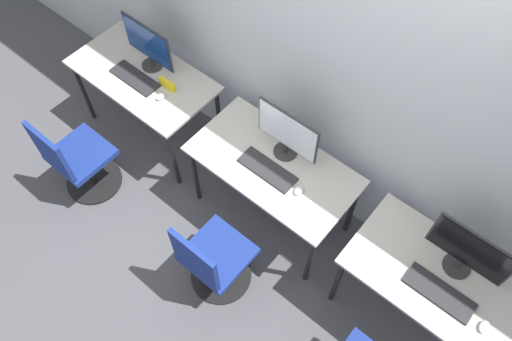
# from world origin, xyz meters

# --- Properties ---
(ground_plane) EXTENTS (20.00, 20.00, 0.00)m
(ground_plane) POSITION_xyz_m (0.00, 0.00, 0.00)
(ground_plane) COLOR #4C4C51
(wall_back) EXTENTS (12.00, 0.05, 2.80)m
(wall_back) POSITION_xyz_m (0.00, 0.78, 1.40)
(wall_back) COLOR #B7BCC1
(wall_back) RESTS_ON ground_plane
(desk_left) EXTENTS (1.24, 0.66, 0.75)m
(desk_left) POSITION_xyz_m (-1.39, 0.33, 0.67)
(desk_left) COLOR #BCB7AD
(desk_left) RESTS_ON ground_plane
(monitor_left) EXTENTS (0.51, 0.18, 0.43)m
(monitor_left) POSITION_xyz_m (-1.39, 0.46, 0.97)
(monitor_left) COLOR #2D2D2D
(monitor_left) RESTS_ON desk_left
(keyboard_left) EXTENTS (0.44, 0.16, 0.02)m
(keyboard_left) POSITION_xyz_m (-1.39, 0.26, 0.76)
(keyboard_left) COLOR #262628
(keyboard_left) RESTS_ON desk_left
(mouse_left) EXTENTS (0.06, 0.09, 0.03)m
(mouse_left) POSITION_xyz_m (-1.08, 0.25, 0.76)
(mouse_left) COLOR silver
(mouse_left) RESTS_ON desk_left
(office_chair_left) EXTENTS (0.48, 0.48, 0.89)m
(office_chair_left) POSITION_xyz_m (-1.39, -0.48, 0.36)
(office_chair_left) COLOR black
(office_chair_left) RESTS_ON ground_plane
(desk_center) EXTENTS (1.24, 0.66, 0.75)m
(desk_center) POSITION_xyz_m (0.00, 0.33, 0.67)
(desk_center) COLOR #BCB7AD
(desk_center) RESTS_ON ground_plane
(monitor_center) EXTENTS (0.51, 0.18, 0.43)m
(monitor_center) POSITION_xyz_m (0.00, 0.47, 0.97)
(monitor_center) COLOR #2D2D2D
(monitor_center) RESTS_ON desk_center
(keyboard_center) EXTENTS (0.44, 0.16, 0.02)m
(keyboard_center) POSITION_xyz_m (0.00, 0.26, 0.76)
(keyboard_center) COLOR #262628
(keyboard_center) RESTS_ON desk_center
(mouse_center) EXTENTS (0.06, 0.09, 0.03)m
(mouse_center) POSITION_xyz_m (0.28, 0.26, 0.76)
(mouse_center) COLOR silver
(mouse_center) RESTS_ON desk_center
(office_chair_center) EXTENTS (0.48, 0.48, 0.89)m
(office_chair_center) POSITION_xyz_m (0.05, -0.41, 0.36)
(office_chair_center) COLOR black
(office_chair_center) RESTS_ON ground_plane
(desk_right) EXTENTS (1.24, 0.66, 0.75)m
(desk_right) POSITION_xyz_m (1.39, 0.33, 0.67)
(desk_right) COLOR #BCB7AD
(desk_right) RESTS_ON ground_plane
(monitor_right) EXTENTS (0.51, 0.18, 0.43)m
(monitor_right) POSITION_xyz_m (1.39, 0.47, 0.97)
(monitor_right) COLOR #2D2D2D
(monitor_right) RESTS_ON desk_right
(keyboard_right) EXTENTS (0.44, 0.16, 0.02)m
(keyboard_right) POSITION_xyz_m (1.39, 0.24, 0.76)
(keyboard_right) COLOR #262628
(keyboard_right) RESTS_ON desk_right
(mouse_right) EXTENTS (0.06, 0.09, 0.03)m
(mouse_right) POSITION_xyz_m (1.70, 0.22, 0.76)
(mouse_right) COLOR silver
(mouse_right) RESTS_ON desk_right
(placard_left) EXTENTS (0.16, 0.03, 0.08)m
(placard_left) POSITION_xyz_m (-1.12, 0.36, 0.79)
(placard_left) COLOR yellow
(placard_left) RESTS_ON desk_left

